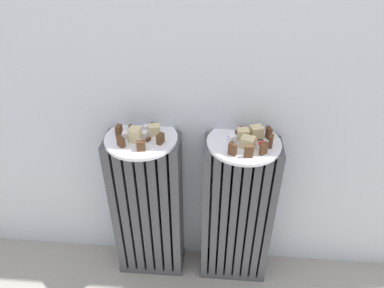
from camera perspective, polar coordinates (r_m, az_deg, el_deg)
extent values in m
cube|color=#47474C|center=(1.72, -6.31, -18.10)|extent=(0.28, 0.13, 0.03)
cube|color=#47474C|center=(1.49, -11.78, -9.58)|extent=(0.03, 0.13, 0.65)
cube|color=#47474C|center=(1.48, -10.25, -9.72)|extent=(0.03, 0.13, 0.65)
cube|color=#47474C|center=(1.47, -8.71, -9.85)|extent=(0.03, 0.13, 0.65)
cube|color=#47474C|center=(1.46, -7.15, -9.97)|extent=(0.03, 0.13, 0.65)
cube|color=#47474C|center=(1.45, -5.57, -10.09)|extent=(0.03, 0.13, 0.65)
cube|color=#47474C|center=(1.45, -3.98, -10.20)|extent=(0.03, 0.13, 0.65)
cube|color=#47474C|center=(1.44, -2.38, -10.31)|extent=(0.03, 0.13, 0.65)
cube|color=#47474C|center=(1.70, 6.40, -18.87)|extent=(0.28, 0.13, 0.03)
cube|color=#47474C|center=(1.44, 2.29, -10.57)|extent=(0.03, 0.13, 0.65)
cube|color=#47474C|center=(1.44, 3.71, -10.63)|extent=(0.03, 0.13, 0.65)
cube|color=#47474C|center=(1.44, 5.14, -10.69)|extent=(0.03, 0.13, 0.65)
cube|color=#47474C|center=(1.44, 6.56, -10.74)|extent=(0.03, 0.13, 0.65)
cube|color=#47474C|center=(1.44, 7.98, -10.79)|extent=(0.03, 0.13, 0.65)
cube|color=#47474C|center=(1.45, 9.39, -10.83)|extent=(0.03, 0.13, 0.65)
cube|color=#47474C|center=(1.45, 10.80, -10.86)|extent=(0.03, 0.13, 0.65)
cube|color=#47474C|center=(1.45, 12.20, -10.88)|extent=(0.03, 0.13, 0.65)
cylinder|color=white|center=(1.25, -8.22, 0.90)|extent=(0.26, 0.26, 0.01)
cylinder|color=white|center=(1.23, 8.38, 0.16)|extent=(0.26, 0.26, 0.01)
cube|color=#56351E|center=(1.27, -11.74, 2.23)|extent=(0.02, 0.03, 0.04)
cube|color=#56351E|center=(1.21, -11.43, 0.40)|extent=(0.03, 0.03, 0.04)
cube|color=#56351E|center=(1.17, -8.27, -0.30)|extent=(0.03, 0.02, 0.04)
cube|color=#56351E|center=(1.20, -5.13, 0.86)|extent=(0.03, 0.03, 0.04)
cube|color=beige|center=(1.22, -9.18, 1.49)|extent=(0.04, 0.04, 0.05)
cube|color=beige|center=(1.25, -6.07, 2.26)|extent=(0.04, 0.04, 0.04)
cube|color=white|center=(1.20, -8.41, 0.12)|extent=(0.03, 0.03, 0.02)
cube|color=white|center=(1.28, -7.48, 2.65)|extent=(0.02, 0.02, 0.02)
cube|color=white|center=(1.24, -7.73, 1.54)|extent=(0.03, 0.03, 0.02)
cube|color=white|center=(1.24, -10.60, 1.39)|extent=(0.03, 0.03, 0.02)
ellipsoid|color=#4C2814|center=(1.30, -9.90, 2.79)|extent=(0.02, 0.03, 0.01)
ellipsoid|color=#4C2814|center=(1.22, -7.10, 0.80)|extent=(0.03, 0.03, 0.01)
ellipsoid|color=#4C2814|center=(1.27, -9.15, 1.93)|extent=(0.03, 0.03, 0.02)
ellipsoid|color=#4C2814|center=(1.30, -6.42, 3.19)|extent=(0.02, 0.03, 0.02)
cube|color=#56351E|center=(1.15, 6.56, -0.84)|extent=(0.03, 0.02, 0.04)
cube|color=#56351E|center=(1.14, 9.17, -1.24)|extent=(0.03, 0.02, 0.04)
cube|color=#56351E|center=(1.16, 11.48, -0.74)|extent=(0.03, 0.03, 0.04)
cube|color=#56351E|center=(1.21, 12.63, 0.42)|extent=(0.02, 0.03, 0.04)
cube|color=#56351E|center=(1.25, 12.30, 1.78)|extent=(0.02, 0.03, 0.04)
cube|color=beige|center=(1.19, 8.99, 0.28)|extent=(0.06, 0.05, 0.04)
cube|color=beige|center=(1.23, 8.22, 1.60)|extent=(0.04, 0.04, 0.04)
cube|color=beige|center=(1.25, 10.35, 1.96)|extent=(0.05, 0.05, 0.04)
cube|color=white|center=(1.22, 6.49, 0.92)|extent=(0.03, 0.03, 0.02)
cube|color=white|center=(1.24, 6.37, 1.51)|extent=(0.02, 0.02, 0.02)
cube|color=white|center=(1.26, 8.89, 1.90)|extent=(0.02, 0.02, 0.02)
ellipsoid|color=#4C2814|center=(1.20, 6.42, -0.01)|extent=(0.02, 0.03, 0.01)
ellipsoid|color=#4C2814|center=(1.26, 7.37, 1.93)|extent=(0.02, 0.03, 0.01)
ellipsoid|color=#4C2814|center=(1.22, 10.99, 0.46)|extent=(0.03, 0.03, 0.02)
ellipsoid|color=#4C2814|center=(1.28, 7.97, 2.59)|extent=(0.02, 0.03, 0.02)
cylinder|color=white|center=(1.20, 11.29, -0.36)|extent=(0.04, 0.04, 0.02)
cylinder|color=#B21419|center=(1.19, 11.32, -0.16)|extent=(0.03, 0.03, 0.01)
cube|color=silver|center=(1.18, 7.04, -0.93)|extent=(0.02, 0.06, 0.00)
cube|color=silver|center=(1.22, 7.52, 0.44)|extent=(0.02, 0.03, 0.00)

